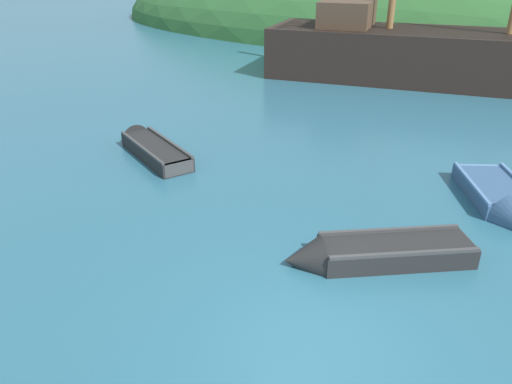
# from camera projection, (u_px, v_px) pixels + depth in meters

# --- Properties ---
(ground_plane) EXTENTS (120.00, 120.00, 0.00)m
(ground_plane) POSITION_uv_depth(u_px,v_px,m) (313.00, 348.00, 7.37)
(ground_plane) COLOR #285B70
(shore_hill) EXTENTS (51.09, 25.69, 12.64)m
(shore_hill) POSITION_uv_depth(u_px,v_px,m) (418.00, 28.00, 37.45)
(shore_hill) COLOR #2D602D
(shore_hill) RESTS_ON ground
(sailing_ship) EXTENTS (17.44, 6.30, 11.96)m
(sailing_ship) POSITION_uv_depth(u_px,v_px,m) (433.00, 62.00, 21.97)
(sailing_ship) COLOR black
(sailing_ship) RESTS_ON ground
(rowboat_portside) EXTENTS (3.41, 2.74, 0.88)m
(rowboat_portside) POSITION_uv_depth(u_px,v_px,m) (371.00, 255.00, 9.35)
(rowboat_portside) COLOR black
(rowboat_portside) RESTS_ON ground
(rowboat_far) EXTENTS (3.71, 2.53, 0.86)m
(rowboat_far) POSITION_uv_depth(u_px,v_px,m) (149.00, 148.00, 14.41)
(rowboat_far) COLOR black
(rowboat_far) RESTS_ON ground
(rowboat_outer_right) EXTENTS (2.41, 3.25, 1.17)m
(rowboat_outer_right) POSITION_uv_depth(u_px,v_px,m) (503.00, 203.00, 11.34)
(rowboat_outer_right) COLOR #335175
(rowboat_outer_right) RESTS_ON ground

